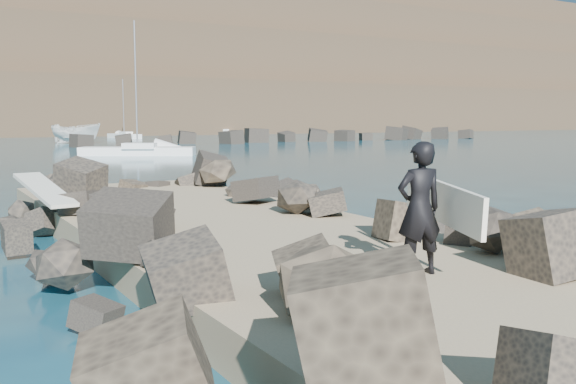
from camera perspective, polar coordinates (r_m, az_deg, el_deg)
name	(u,v)px	position (r m, az deg, el deg)	size (l,w,h in m)	color
ground	(262,263)	(12.66, -2.30, -6.31)	(800.00, 800.00, 0.00)	#0F384C
jetty	(318,268)	(10.91, 2.68, -6.79)	(6.00, 26.00, 0.60)	#8C7759
riprap_left	(141,271)	(10.10, -12.96, -6.88)	(2.60, 22.00, 1.00)	black
riprap_right	(427,236)	(13.01, 12.25, -3.86)	(2.60, 22.00, 1.00)	black
breakwater_secondary	(303,137)	(77.53, 1.38, 4.93)	(52.00, 4.00, 1.20)	black
surfboard_resting	(45,194)	(16.10, -20.80, -0.20)	(0.64, 2.57, 0.09)	silver
boat_imported	(76,133)	(76.87, -18.33, 4.99)	(2.22, 5.90, 2.28)	silver
surfer_with_board	(423,208)	(9.32, 11.89, -1.36)	(1.21, 2.28, 1.90)	black
sailboat_d	(124,136)	(93.30, -14.34, 4.85)	(3.11, 7.10, 8.38)	white
sailboat_f	(223,133)	(111.87, -5.83, 5.27)	(3.94, 5.24, 6.75)	white
sailboat_c	(138,151)	(50.13, -13.21, 3.57)	(8.40, 5.92, 10.21)	white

